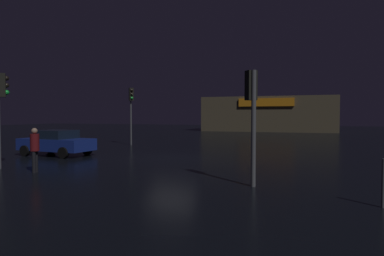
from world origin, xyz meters
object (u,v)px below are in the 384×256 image
traffic_signal_opposite (1,99)px  traffic_signal_cross_left (252,105)px  traffic_signal_main (131,103)px  pedestrian (35,146)px  store_building (268,114)px  car_near (56,142)px

traffic_signal_opposite → traffic_signal_cross_left: traffic_signal_opposite is taller
traffic_signal_main → traffic_signal_opposite: size_ratio=1.08×
traffic_signal_opposite → pedestrian: size_ratio=2.28×
store_building → traffic_signal_main: 27.31m
car_near → pedestrian: 5.83m
store_building → pedestrian: store_building is taller
pedestrian → traffic_signal_cross_left: bearing=1.4°
traffic_signal_opposite → car_near: size_ratio=0.94×
traffic_signal_main → car_near: (-0.75, -7.27, -2.50)m
traffic_signal_cross_left → car_near: (-11.64, 4.67, -1.87)m
traffic_signal_cross_left → car_near: size_ratio=0.86×
car_near → store_building: bearing=75.7°
traffic_signal_opposite → traffic_signal_cross_left: size_ratio=1.09×
traffic_signal_opposite → pedestrian: 2.81m
traffic_signal_cross_left → store_building: bearing=94.7°
car_near → pedestrian: pedestrian is taller
traffic_signal_main → pedestrian: (2.41, -12.16, -2.20)m
car_near → traffic_signal_main: bearing=84.1°
store_building → traffic_signal_cross_left: 38.25m
traffic_signal_opposite → traffic_signal_main: bearing=91.8°
traffic_signal_opposite → car_near: bearing=104.0°
store_building → traffic_signal_main: size_ratio=4.20×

